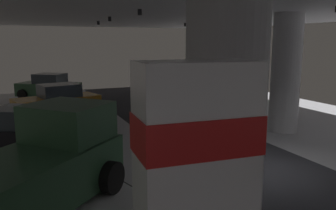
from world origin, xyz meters
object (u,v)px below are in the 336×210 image
(display_car_deep_left, at_px, (49,87))
(display_platform_deep_left, at_px, (49,100))
(display_platform_far_left, at_px, (58,119))
(column_left, at_px, (225,119))
(column_right, at_px, (286,74))
(display_car_mid_left, at_px, (22,134))
(display_car_far_left, at_px, (58,102))
(visitor_walking_near, at_px, (238,121))
(display_platform_mid_left, at_px, (24,158))
(pickup_truck_near_left, at_px, (31,172))
(visitor_walking_far, at_px, (160,118))

(display_car_deep_left, bearing_deg, display_platform_deep_left, 143.52)
(display_car_deep_left, bearing_deg, display_platform_far_left, -90.79)
(column_left, height_order, display_platform_deep_left, column_left)
(column_right, distance_m, display_car_mid_left, 11.57)
(display_car_far_left, height_order, display_platform_deep_left, display_car_far_left)
(column_right, distance_m, display_car_deep_left, 15.98)
(column_right, bearing_deg, display_car_far_left, 148.78)
(column_right, distance_m, column_left, 10.43)
(display_platform_far_left, xyz_separation_m, visitor_walking_near, (6.73, -6.53, 0.72))
(display_car_deep_left, bearing_deg, display_car_far_left, -90.54)
(display_platform_mid_left, height_order, visitor_walking_near, visitor_walking_near)
(display_car_deep_left, relative_size, visitor_walking_near, 2.80)
(display_car_mid_left, bearing_deg, display_platform_far_left, 73.59)
(column_right, relative_size, display_platform_far_left, 0.91)
(display_platform_deep_left, bearing_deg, column_left, -84.43)
(pickup_truck_near_left, xyz_separation_m, display_platform_deep_left, (1.61, 17.09, -1.10))
(column_right, relative_size, display_car_deep_left, 1.24)
(column_left, relative_size, visitor_walking_near, 3.46)
(display_car_deep_left, bearing_deg, visitor_walking_near, -63.46)
(column_left, height_order, display_platform_mid_left, column_left)
(column_left, height_order, display_car_deep_left, column_left)
(display_platform_mid_left, bearing_deg, visitor_walking_near, -5.22)
(display_car_mid_left, relative_size, display_platform_deep_left, 0.90)
(column_left, bearing_deg, display_platform_far_left, 98.77)
(display_platform_mid_left, distance_m, display_car_mid_left, 0.89)
(display_platform_far_left, relative_size, display_platform_mid_left, 1.11)
(display_car_far_left, bearing_deg, visitor_walking_far, -50.72)
(visitor_walking_far, bearing_deg, display_platform_mid_left, -169.38)
(pickup_truck_near_left, bearing_deg, column_right, 21.47)
(column_right, height_order, display_car_far_left, column_right)
(pickup_truck_near_left, distance_m, visitor_walking_near, 9.10)
(display_car_mid_left, height_order, display_car_deep_left, display_car_deep_left)
(column_left, relative_size, display_car_deep_left, 1.24)
(column_right, bearing_deg, display_platform_far_left, 148.89)
(display_car_mid_left, relative_size, visitor_walking_far, 2.87)
(display_platform_far_left, distance_m, display_car_deep_left, 6.81)
(display_car_far_left, relative_size, visitor_walking_far, 2.84)
(display_platform_far_left, height_order, display_platform_mid_left, display_platform_far_left)
(display_platform_deep_left, bearing_deg, display_car_far_left, -90.33)
(visitor_walking_near, relative_size, visitor_walking_far, 1.00)
(display_platform_deep_left, distance_m, visitor_walking_near, 14.89)
(display_platform_far_left, relative_size, display_platform_deep_left, 1.20)
(column_right, bearing_deg, visitor_walking_near, -167.83)
(display_car_mid_left, bearing_deg, display_platform_mid_left, 153.68)
(column_right, distance_m, display_platform_mid_left, 11.76)
(display_car_deep_left, xyz_separation_m, visitor_walking_near, (6.63, -13.28, -0.18))
(display_platform_mid_left, bearing_deg, display_car_far_left, 73.05)
(display_car_far_left, bearing_deg, visitor_walking_near, -44.32)
(display_car_far_left, xyz_separation_m, display_platform_mid_left, (-1.76, -5.77, -0.95))
(column_right, xyz_separation_m, pickup_truck_near_left, (-11.29, -4.44, -1.47))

